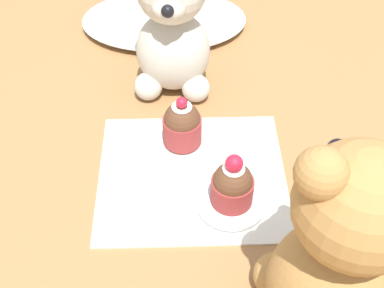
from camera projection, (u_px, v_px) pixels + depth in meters
ground_plane at (192, 176)px, 0.65m from camera, size 4.00×4.00×0.00m
knitted_placemat at (192, 175)px, 0.65m from camera, size 0.22×0.20×0.01m
tulle_cloth at (164, 19)px, 0.87m from camera, size 0.27×0.18×0.03m
teddy_bear_cream at (172, 28)px, 0.70m from camera, size 0.11×0.11×0.20m
teddy_bear_tan at (341, 251)px, 0.44m from camera, size 0.13×0.12×0.24m
cupcake_near_cream_bear at (182, 124)px, 0.66m from camera, size 0.05×0.05×0.07m
saucer_plate at (231, 201)px, 0.61m from camera, size 0.08×0.08×0.01m
cupcake_near_tan_bear at (232, 185)px, 0.59m from camera, size 0.05×0.05×0.07m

